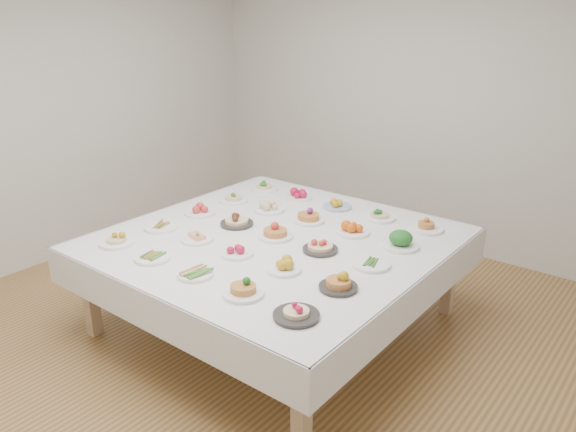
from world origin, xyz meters
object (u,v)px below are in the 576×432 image
Objects in this scene: dish_0 at (116,236)px; dish_24 at (426,223)px; display_table at (276,245)px; dish_12 at (275,227)px.

dish_0 reaches higher than dish_24.
display_table is 9.11× the size of dish_24.
display_table is 8.75× the size of dish_12.
dish_12 is at bearing -86.25° from display_table.
dish_0 reaches higher than display_table.
dish_24 is (0.84, 0.85, 0.12)m from display_table.
dish_12 is 1.20m from dish_24.
dish_24 is at bearing 45.01° from dish_0.
dish_24 is at bearing 45.14° from display_table.
display_table is at bearing 44.89° from dish_0.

